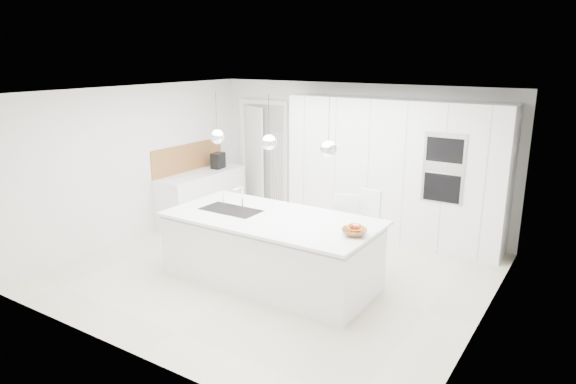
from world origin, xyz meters
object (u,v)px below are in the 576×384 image
Objects in this scene: fruit_bowl at (354,232)px; espresso_machine at (218,161)px; bar_stool_left at (341,235)px; bar_stool_right at (364,232)px; island_base at (270,251)px.

espresso_machine reaches higher than fruit_bowl.
bar_stool_right reaches higher than bar_stool_left.
bar_stool_right reaches higher than island_base.
fruit_bowl is at bearing -78.08° from bar_stool_left.
bar_stool_left is (3.16, -1.13, -0.51)m from espresso_machine.
bar_stool_right is at bearing 107.73° from fruit_bowl.
bar_stool_right is at bearing 9.79° from bar_stool_left.
bar_stool_right is (3.43, -0.96, -0.47)m from espresso_machine.
espresso_machine reaches higher than bar_stool_left.
espresso_machine is 0.27× the size of bar_stool_left.
fruit_bowl reaches higher than island_base.
espresso_machine is at bearing 142.25° from island_base.
espresso_machine reaches higher than bar_stool_right.
island_base is 1.05m from bar_stool_left.
espresso_machine is (-3.75, 1.96, 0.11)m from fruit_bowl.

